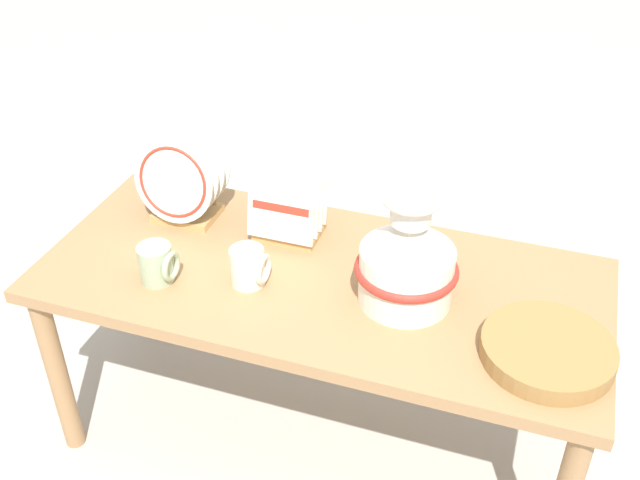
% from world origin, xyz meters
% --- Properties ---
extents(ground_plane, '(14.00, 14.00, 0.00)m').
position_xyz_m(ground_plane, '(0.00, 0.00, 0.00)').
color(ground_plane, '#B2ADA3').
extents(display_table, '(1.45, 0.64, 0.59)m').
position_xyz_m(display_table, '(0.00, 0.00, 0.52)').
color(display_table, '#9E754C').
rests_on(display_table, ground_plane).
extents(ceramic_vase, '(0.25, 0.25, 0.30)m').
position_xyz_m(ceramic_vase, '(0.23, -0.02, 0.72)').
color(ceramic_vase, white).
rests_on(ceramic_vase, display_table).
extents(dish_rack_round_plates, '(0.24, 0.16, 0.26)m').
position_xyz_m(dish_rack_round_plates, '(-0.45, 0.13, 0.71)').
color(dish_rack_round_plates, tan).
rests_on(dish_rack_round_plates, display_table).
extents(dish_rack_square_plates, '(0.19, 0.15, 0.21)m').
position_xyz_m(dish_rack_square_plates, '(-0.14, 0.15, 0.68)').
color(dish_rack_square_plates, tan).
rests_on(dish_rack_square_plates, display_table).
extents(wicker_charger_stack, '(0.30, 0.30, 0.04)m').
position_xyz_m(wicker_charger_stack, '(0.58, -0.12, 0.62)').
color(wicker_charger_stack, olive).
rests_on(wicker_charger_stack, display_table).
extents(mug_sage_glaze, '(0.09, 0.09, 0.10)m').
position_xyz_m(mug_sage_glaze, '(-0.38, -0.15, 0.64)').
color(mug_sage_glaze, '#9EB28E').
rests_on(mug_sage_glaze, display_table).
extents(mug_cream_glaze, '(0.09, 0.09, 0.10)m').
position_xyz_m(mug_cream_glaze, '(-0.16, -0.09, 0.64)').
color(mug_cream_glaze, silver).
rests_on(mug_cream_glaze, display_table).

